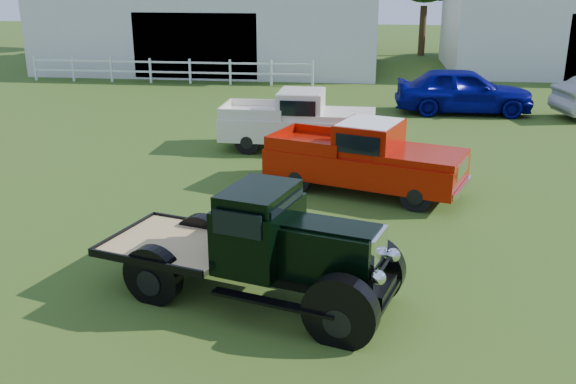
% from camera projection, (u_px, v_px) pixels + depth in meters
% --- Properties ---
extents(ground, '(120.00, 120.00, 0.00)m').
position_uv_depth(ground, '(269.00, 266.00, 11.83)').
color(ground, '#335418').
extents(shed_left, '(18.80, 10.20, 5.60)m').
position_uv_depth(shed_left, '(217.00, 17.00, 36.16)').
color(shed_left, '#B1B3A9').
rests_on(shed_left, ground).
extents(fence_rail, '(14.20, 0.16, 1.20)m').
position_uv_depth(fence_rail, '(170.00, 71.00, 31.36)').
color(fence_rail, white).
rests_on(fence_rail, ground).
extents(vintage_flatbed, '(5.24, 3.21, 1.94)m').
position_uv_depth(vintage_flatbed, '(254.00, 244.00, 10.37)').
color(vintage_flatbed, black).
rests_on(vintage_flatbed, ground).
extents(red_pickup, '(5.25, 3.39, 1.79)m').
position_uv_depth(red_pickup, '(365.00, 157.00, 15.60)').
color(red_pickup, '#9C1204').
rests_on(red_pickup, ground).
extents(white_pickup, '(4.85, 1.96, 1.77)m').
position_uv_depth(white_pickup, '(298.00, 121.00, 19.44)').
color(white_pickup, beige).
rests_on(white_pickup, ground).
extents(misc_car_blue, '(5.18, 2.18, 1.75)m').
position_uv_depth(misc_car_blue, '(464.00, 90.00, 24.53)').
color(misc_car_blue, '#040570').
rests_on(misc_car_blue, ground).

